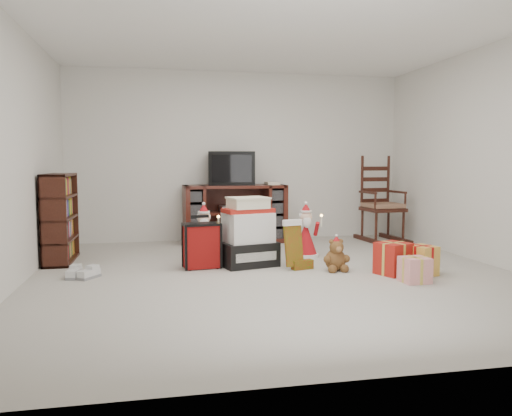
{
  "coord_description": "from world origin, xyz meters",
  "views": [
    {
      "loc": [
        -1.2,
        -4.93,
        1.17
      ],
      "look_at": [
        -0.11,
        0.6,
        0.65
      ],
      "focal_mm": 35.0,
      "sensor_mm": 36.0,
      "label": 1
    }
  ],
  "objects_px": {
    "santa_figurine": "(306,236)",
    "tv_stand": "(235,214)",
    "red_suitcase": "(202,246)",
    "gift_cluster": "(401,261)",
    "rocking_chair": "(381,211)",
    "sneaker_pair": "(82,274)",
    "bookshelf": "(60,220)",
    "mrs_claus_figurine": "(204,238)",
    "gift_pile": "(248,236)",
    "teddy_bear": "(336,257)",
    "crt_television": "(232,168)"
  },
  "relations": [
    {
      "from": "rocking_chair",
      "to": "santa_figurine",
      "type": "bearing_deg",
      "value": -150.69
    },
    {
      "from": "tv_stand",
      "to": "rocking_chair",
      "type": "height_order",
      "value": "rocking_chair"
    },
    {
      "from": "santa_figurine",
      "to": "gift_cluster",
      "type": "relative_size",
      "value": 0.75
    },
    {
      "from": "tv_stand",
      "to": "santa_figurine",
      "type": "relative_size",
      "value": 2.22
    },
    {
      "from": "tv_stand",
      "to": "teddy_bear",
      "type": "relative_size",
      "value": 4.37
    },
    {
      "from": "red_suitcase",
      "to": "teddy_bear",
      "type": "relative_size",
      "value": 1.73
    },
    {
      "from": "gift_pile",
      "to": "sneaker_pair",
      "type": "bearing_deg",
      "value": 174.66
    },
    {
      "from": "gift_pile",
      "to": "santa_figurine",
      "type": "distance_m",
      "value": 0.87
    },
    {
      "from": "bookshelf",
      "to": "crt_television",
      "type": "relative_size",
      "value": 1.45
    },
    {
      "from": "rocking_chair",
      "to": "mrs_claus_figurine",
      "type": "height_order",
      "value": "rocking_chair"
    },
    {
      "from": "tv_stand",
      "to": "mrs_claus_figurine",
      "type": "height_order",
      "value": "tv_stand"
    },
    {
      "from": "teddy_bear",
      "to": "santa_figurine",
      "type": "bearing_deg",
      "value": 96.28
    },
    {
      "from": "tv_stand",
      "to": "gift_pile",
      "type": "xyz_separation_m",
      "value": [
        -0.1,
        -1.66,
        -0.09
      ]
    },
    {
      "from": "red_suitcase",
      "to": "rocking_chair",
      "type": "bearing_deg",
      "value": 20.2
    },
    {
      "from": "santa_figurine",
      "to": "gift_cluster",
      "type": "height_order",
      "value": "santa_figurine"
    },
    {
      "from": "mrs_claus_figurine",
      "to": "gift_pile",
      "type": "bearing_deg",
      "value": -45.03
    },
    {
      "from": "red_suitcase",
      "to": "sneaker_pair",
      "type": "xyz_separation_m",
      "value": [
        -1.24,
        -0.23,
        -0.21
      ]
    },
    {
      "from": "tv_stand",
      "to": "santa_figurine",
      "type": "height_order",
      "value": "tv_stand"
    },
    {
      "from": "tv_stand",
      "to": "mrs_claus_figurine",
      "type": "distance_m",
      "value": 1.34
    },
    {
      "from": "rocking_chair",
      "to": "red_suitcase",
      "type": "relative_size",
      "value": 2.24
    },
    {
      "from": "red_suitcase",
      "to": "crt_television",
      "type": "bearing_deg",
      "value": 63.89
    },
    {
      "from": "santa_figurine",
      "to": "crt_television",
      "type": "relative_size",
      "value": 0.94
    },
    {
      "from": "bookshelf",
      "to": "gift_pile",
      "type": "bearing_deg",
      "value": -17.09
    },
    {
      "from": "bookshelf",
      "to": "rocking_chair",
      "type": "height_order",
      "value": "rocking_chair"
    },
    {
      "from": "rocking_chair",
      "to": "teddy_bear",
      "type": "xyz_separation_m",
      "value": [
        -1.38,
        -1.84,
        -0.3
      ]
    },
    {
      "from": "red_suitcase",
      "to": "gift_cluster",
      "type": "relative_size",
      "value": 0.66
    },
    {
      "from": "tv_stand",
      "to": "gift_pile",
      "type": "bearing_deg",
      "value": -95.93
    },
    {
      "from": "rocking_chair",
      "to": "gift_pile",
      "type": "xyz_separation_m",
      "value": [
        -2.26,
        -1.39,
        -0.12
      ]
    },
    {
      "from": "tv_stand",
      "to": "teddy_bear",
      "type": "distance_m",
      "value": 2.26
    },
    {
      "from": "red_suitcase",
      "to": "bookshelf",
      "type": "bearing_deg",
      "value": 149.11
    },
    {
      "from": "sneaker_pair",
      "to": "gift_cluster",
      "type": "xyz_separation_m",
      "value": [
        3.25,
        -0.46,
        0.09
      ]
    },
    {
      "from": "gift_pile",
      "to": "rocking_chair",
      "type": "bearing_deg",
      "value": 17.39
    },
    {
      "from": "gift_pile",
      "to": "sneaker_pair",
      "type": "height_order",
      "value": "gift_pile"
    },
    {
      "from": "gift_cluster",
      "to": "crt_television",
      "type": "height_order",
      "value": "crt_television"
    },
    {
      "from": "santa_figurine",
      "to": "tv_stand",
      "type": "bearing_deg",
      "value": 117.97
    },
    {
      "from": "red_suitcase",
      "to": "gift_pile",
      "type": "bearing_deg",
      "value": -1.76
    },
    {
      "from": "red_suitcase",
      "to": "crt_television",
      "type": "height_order",
      "value": "crt_television"
    },
    {
      "from": "santa_figurine",
      "to": "mrs_claus_figurine",
      "type": "xyz_separation_m",
      "value": [
        -1.24,
        0.09,
        0.0
      ]
    },
    {
      "from": "tv_stand",
      "to": "crt_television",
      "type": "height_order",
      "value": "crt_television"
    },
    {
      "from": "bookshelf",
      "to": "teddy_bear",
      "type": "distance_m",
      "value": 3.21
    },
    {
      "from": "rocking_chair",
      "to": "mrs_claus_figurine",
      "type": "bearing_deg",
      "value": -166.47
    },
    {
      "from": "rocking_chair",
      "to": "bookshelf",
      "type": "bearing_deg",
      "value": -175.89
    },
    {
      "from": "tv_stand",
      "to": "red_suitcase",
      "type": "height_order",
      "value": "tv_stand"
    },
    {
      "from": "tv_stand",
      "to": "sneaker_pair",
      "type": "xyz_separation_m",
      "value": [
        -1.87,
        -1.93,
        -0.38
      ]
    },
    {
      "from": "rocking_chair",
      "to": "sneaker_pair",
      "type": "distance_m",
      "value": 4.37
    },
    {
      "from": "bookshelf",
      "to": "mrs_claus_figurine",
      "type": "distance_m",
      "value": 1.69
    },
    {
      "from": "tv_stand",
      "to": "sneaker_pair",
      "type": "height_order",
      "value": "tv_stand"
    },
    {
      "from": "teddy_bear",
      "to": "santa_figurine",
      "type": "height_order",
      "value": "santa_figurine"
    },
    {
      "from": "bookshelf",
      "to": "crt_television",
      "type": "height_order",
      "value": "crt_television"
    },
    {
      "from": "gift_pile",
      "to": "red_suitcase",
      "type": "distance_m",
      "value": 0.54
    }
  ]
}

